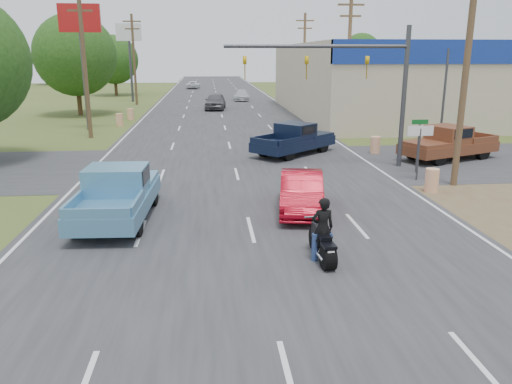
{
  "coord_description": "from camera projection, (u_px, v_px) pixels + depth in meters",
  "views": [
    {
      "loc": [
        -1.32,
        -7.55,
        5.6
      ],
      "look_at": [
        0.17,
        7.99,
        1.3
      ],
      "focal_mm": 35.0,
      "sensor_mm": 36.0,
      "label": 1
    }
  ],
  "objects": [
    {
      "name": "red_convertible",
      "position": [
        301.0,
        193.0,
        18.31
      ],
      "size": [
        2.22,
        4.55,
        1.44
      ],
      "primitive_type": "imported",
      "rotation": [
        0.0,
        0.0,
        -0.17
      ],
      "color": "maroon",
      "rests_on": "ground"
    },
    {
      "name": "utility_pole_1",
      "position": [
        467.0,
        62.0,
        20.8
      ],
      "size": [
        2.0,
        0.28,
        10.0
      ],
      "color": "#4C3823",
      "rests_on": "ground"
    },
    {
      "name": "tree_1",
      "position": [
        75.0,
        55.0,
        46.43
      ],
      "size": [
        7.56,
        7.56,
        9.36
      ],
      "color": "#422D19",
      "rests_on": "ground"
    },
    {
      "name": "distant_car_white",
      "position": [
        193.0,
        85.0,
        85.28
      ],
      "size": [
        2.31,
        4.53,
        1.23
      ],
      "primitive_type": "imported",
      "rotation": [
        0.0,
        0.0,
        3.08
      ],
      "color": "white",
      "rests_on": "ground"
    },
    {
      "name": "tree_6",
      "position": [
        56.0,
        50.0,
        95.52
      ],
      "size": [
        8.82,
        8.82,
        10.92
      ],
      "color": "#422D19",
      "rests_on": "ground"
    },
    {
      "name": "utility_pole_5",
      "position": [
        84.0,
        59.0,
        33.44
      ],
      "size": [
        2.0,
        0.28,
        10.0
      ],
      "color": "#4C3823",
      "rests_on": "ground"
    },
    {
      "name": "barrel_2",
      "position": [
        120.0,
        120.0,
        40.57
      ],
      "size": [
        0.56,
        0.56,
        1.0
      ],
      "primitive_type": "cylinder",
      "color": "orange",
      "rests_on": "ground"
    },
    {
      "name": "navy_pickup",
      "position": [
        295.0,
        139.0,
        28.88
      ],
      "size": [
        5.45,
        5.25,
        1.81
      ],
      "rotation": [
        0.0,
        0.0,
        -0.83
      ],
      "color": "black",
      "rests_on": "ground"
    },
    {
      "name": "motorcycle",
      "position": [
        322.0,
        245.0,
        13.88
      ],
      "size": [
        0.66,
        2.15,
        1.09
      ],
      "rotation": [
        0.0,
        0.0,
        0.06
      ],
      "color": "black",
      "rests_on": "ground"
    },
    {
      "name": "barrel_1",
      "position": [
        375.0,
        145.0,
        29.17
      ],
      "size": [
        0.56,
        0.56,
        1.0
      ],
      "primitive_type": "cylinder",
      "color": "orange",
      "rests_on": "ground"
    },
    {
      "name": "pole_sign_left_far",
      "position": [
        129.0,
        41.0,
        59.72
      ],
      "size": [
        3.0,
        0.35,
        9.2
      ],
      "color": "#3F3F44",
      "rests_on": "ground"
    },
    {
      "name": "lane_sign",
      "position": [
        420.0,
        140.0,
        22.54
      ],
      "size": [
        1.2,
        0.08,
        2.52
      ],
      "color": "#3F3F44",
      "rests_on": "ground"
    },
    {
      "name": "tree_2",
      "position": [
        114.0,
        60.0,
        69.56
      ],
      "size": [
        6.72,
        6.72,
        8.32
      ],
      "color": "#422D19",
      "rests_on": "ground"
    },
    {
      "name": "utility_pole_2",
      "position": [
        349.0,
        59.0,
        38.07
      ],
      "size": [
        2.0,
        0.28,
        10.0
      ],
      "color": "#4C3823",
      "rests_on": "ground"
    },
    {
      "name": "ground",
      "position": [
        289.0,
        382.0,
        8.86
      ],
      "size": [
        200.0,
        200.0,
        0.0
      ],
      "primitive_type": "plane",
      "color": "#424F1F",
      "rests_on": "ground"
    },
    {
      "name": "barrel_0",
      "position": [
        432.0,
        180.0,
        20.98
      ],
      "size": [
        0.56,
        0.56,
        1.0
      ],
      "primitive_type": "cylinder",
      "color": "orange",
      "rests_on": "ground"
    },
    {
      "name": "pole_sign_left_near",
      "position": [
        81.0,
        33.0,
        36.69
      ],
      "size": [
        3.0,
        0.35,
        9.2
      ],
      "color": "#3F3F44",
      "rests_on": "ground"
    },
    {
      "name": "utility_pole_3",
      "position": [
        304.0,
        57.0,
        55.34
      ],
      "size": [
        2.0,
        0.28,
        10.0
      ],
      "color": "#4C3823",
      "rests_on": "ground"
    },
    {
      "name": "brown_pickup",
      "position": [
        447.0,
        143.0,
        27.34
      ],
      "size": [
        6.04,
        4.17,
        1.87
      ],
      "rotation": [
        0.0,
        0.0,
        1.97
      ],
      "color": "black",
      "rests_on": "ground"
    },
    {
      "name": "cross_road",
      "position": [
        234.0,
        165.0,
        26.13
      ],
      "size": [
        120.0,
        10.0,
        0.02
      ],
      "primitive_type": "cube",
      "color": "#2D2D30",
      "rests_on": "ground"
    },
    {
      "name": "rider",
      "position": [
        322.0,
        231.0,
        13.83
      ],
      "size": [
        0.66,
        0.46,
        1.75
      ],
      "primitive_type": "imported",
      "rotation": [
        0.0,
        0.0,
        3.21
      ],
      "color": "black",
      "rests_on": "ground"
    },
    {
      "name": "street_name_sign",
      "position": [
        418.0,
        140.0,
        24.12
      ],
      "size": [
        0.8,
        0.08,
        2.61
      ],
      "color": "#3F3F44",
      "rests_on": "ground"
    },
    {
      "name": "blue_pickup",
      "position": [
        118.0,
        193.0,
        17.41
      ],
      "size": [
        2.46,
        5.81,
        1.89
      ],
      "rotation": [
        0.0,
        0.0,
        -0.05
      ],
      "color": "black",
      "rests_on": "ground"
    },
    {
      "name": "utility_pole_6",
      "position": [
        134.0,
        57.0,
        56.47
      ],
      "size": [
        2.0,
        0.28,
        10.0
      ],
      "color": "#4C3823",
      "rests_on": "ground"
    },
    {
      "name": "signal_mast",
      "position": [
        353.0,
        72.0,
        24.43
      ],
      "size": [
        9.12,
        0.4,
        7.0
      ],
      "color": "#3F3F44",
      "rests_on": "ground"
    },
    {
      "name": "main_road",
      "position": [
        222.0,
        116.0,
        47.24
      ],
      "size": [
        15.0,
        180.0,
        0.02
      ],
      "primitive_type": "cube",
      "color": "#2D2D30",
      "rests_on": "ground"
    },
    {
      "name": "tree_5",
      "position": [
        361.0,
        53.0,
        101.22
      ],
      "size": [
        7.98,
        7.98,
        9.88
      ],
      "color": "#422D19",
      "rests_on": "ground"
    },
    {
      "name": "distant_car_silver",
      "position": [
        241.0,
        95.0,
        63.1
      ],
      "size": [
        2.09,
        4.67,
        1.33
      ],
      "primitive_type": "imported",
      "rotation": [
        0.0,
        0.0,
        -0.05
      ],
      "color": "silver",
      "rests_on": "ground"
    },
    {
      "name": "barrel_3",
      "position": [
        130.0,
        114.0,
        44.43
      ],
      "size": [
        0.56,
        0.56,
        1.0
      ],
      "primitive_type": "cylinder",
      "color": "orange",
      "rests_on": "ground"
    },
    {
      "name": "distant_car_grey",
      "position": [
        215.0,
        101.0,
        52.7
      ],
      "size": [
        2.47,
        5.18,
        1.71
      ],
      "primitive_type": "imported",
      "rotation": [
        0.0,
        0.0,
        -0.09
      ],
      "color": "#555459",
      "rests_on": "ground"
    }
  ]
}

